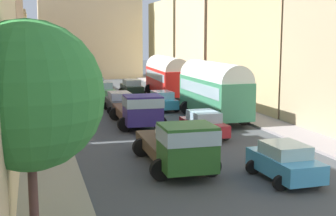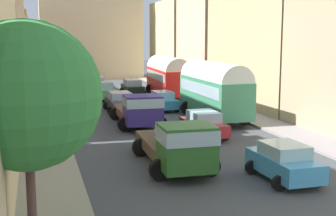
{
  "view_description": "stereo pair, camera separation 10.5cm",
  "coord_description": "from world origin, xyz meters",
  "px_view_note": "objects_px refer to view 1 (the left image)",
  "views": [
    {
      "loc": [
        -7.75,
        -6.55,
        5.91
      ],
      "look_at": [
        0.0,
        20.26,
        1.57
      ],
      "focal_mm": 49.77,
      "sensor_mm": 36.0,
      "label": 1
    },
    {
      "loc": [
        -7.65,
        -6.58,
        5.91
      ],
      "look_at": [
        0.0,
        20.26,
        1.57
      ],
      "focal_mm": 49.77,
      "sensor_mm": 36.0,
      "label": 2
    }
  ],
  "objects_px": {
    "car_2": "(96,84)",
    "pedestrian_1": "(55,127)",
    "cargo_truck_1": "(139,109)",
    "pedestrian_0": "(56,132)",
    "car_3": "(285,162)",
    "car_4": "(204,124)",
    "car_1": "(102,91)",
    "cargo_truck_0": "(179,144)",
    "car_5": "(162,101)",
    "parked_bus_0": "(214,88)",
    "car_6": "(132,87)",
    "parked_bus_1": "(167,75)",
    "car_0": "(120,102)"
  },
  "relations": [
    {
      "from": "car_2",
      "to": "pedestrian_1",
      "type": "bearing_deg",
      "value": -102.33
    },
    {
      "from": "cargo_truck_1",
      "to": "pedestrian_0",
      "type": "distance_m",
      "value": 7.33
    },
    {
      "from": "car_3",
      "to": "car_4",
      "type": "bearing_deg",
      "value": 91.95
    },
    {
      "from": "car_1",
      "to": "pedestrian_1",
      "type": "bearing_deg",
      "value": -106.02
    },
    {
      "from": "cargo_truck_1",
      "to": "car_1",
      "type": "height_order",
      "value": "cargo_truck_1"
    },
    {
      "from": "cargo_truck_0",
      "to": "car_5",
      "type": "relative_size",
      "value": 1.84
    },
    {
      "from": "cargo_truck_0",
      "to": "pedestrian_0",
      "type": "xyz_separation_m",
      "value": [
        -4.98,
        5.27,
        -0.22
      ]
    },
    {
      "from": "car_2",
      "to": "car_4",
      "type": "height_order",
      "value": "car_4"
    },
    {
      "from": "parked_bus_0",
      "to": "pedestrian_0",
      "type": "height_order",
      "value": "parked_bus_0"
    },
    {
      "from": "cargo_truck_1",
      "to": "pedestrian_1",
      "type": "height_order",
      "value": "cargo_truck_1"
    },
    {
      "from": "car_2",
      "to": "car_6",
      "type": "relative_size",
      "value": 1.04
    },
    {
      "from": "parked_bus_1",
      "to": "car_1",
      "type": "distance_m",
      "value": 6.49
    },
    {
      "from": "cargo_truck_1",
      "to": "car_3",
      "type": "relative_size",
      "value": 1.83
    },
    {
      "from": "parked_bus_1",
      "to": "car_1",
      "type": "height_order",
      "value": "parked_bus_1"
    },
    {
      "from": "cargo_truck_0",
      "to": "parked_bus_0",
      "type": "bearing_deg",
      "value": 61.64
    },
    {
      "from": "cargo_truck_0",
      "to": "pedestrian_0",
      "type": "bearing_deg",
      "value": 133.39
    },
    {
      "from": "parked_bus_0",
      "to": "car_3",
      "type": "height_order",
      "value": "parked_bus_0"
    },
    {
      "from": "car_3",
      "to": "pedestrian_0",
      "type": "height_order",
      "value": "pedestrian_0"
    },
    {
      "from": "parked_bus_0",
      "to": "pedestrian_1",
      "type": "height_order",
      "value": "parked_bus_0"
    },
    {
      "from": "parked_bus_0",
      "to": "cargo_truck_0",
      "type": "height_order",
      "value": "parked_bus_0"
    },
    {
      "from": "parked_bus_1",
      "to": "pedestrian_1",
      "type": "distance_m",
      "value": 21.2
    },
    {
      "from": "car_4",
      "to": "pedestrian_0",
      "type": "xyz_separation_m",
      "value": [
        -8.48,
        -0.95,
        0.23
      ]
    },
    {
      "from": "car_2",
      "to": "car_5",
      "type": "height_order",
      "value": "car_5"
    },
    {
      "from": "parked_bus_0",
      "to": "car_4",
      "type": "bearing_deg",
      "value": -117.13
    },
    {
      "from": "car_1",
      "to": "pedestrian_1",
      "type": "relative_size",
      "value": 2.58
    },
    {
      "from": "car_5",
      "to": "cargo_truck_0",
      "type": "bearing_deg",
      "value": -103.01
    },
    {
      "from": "parked_bus_0",
      "to": "cargo_truck_1",
      "type": "relative_size",
      "value": 1.23
    },
    {
      "from": "pedestrian_1",
      "to": "car_1",
      "type": "bearing_deg",
      "value": 73.98
    },
    {
      "from": "cargo_truck_1",
      "to": "car_6",
      "type": "height_order",
      "value": "cargo_truck_1"
    },
    {
      "from": "car_4",
      "to": "car_6",
      "type": "distance_m",
      "value": 20.5
    },
    {
      "from": "car_0",
      "to": "car_3",
      "type": "height_order",
      "value": "same"
    },
    {
      "from": "parked_bus_1",
      "to": "car_0",
      "type": "xyz_separation_m",
      "value": [
        -6.01,
        -7.55,
        -1.38
      ]
    },
    {
      "from": "parked_bus_0",
      "to": "car_6",
      "type": "relative_size",
      "value": 1.99
    },
    {
      "from": "car_5",
      "to": "car_6",
      "type": "bearing_deg",
      "value": 92.03
    },
    {
      "from": "car_6",
      "to": "pedestrian_0",
      "type": "xyz_separation_m",
      "value": [
        -8.43,
        -21.45,
        0.21
      ]
    },
    {
      "from": "parked_bus_0",
      "to": "car_0",
      "type": "xyz_separation_m",
      "value": [
        -5.83,
        5.2,
        -1.49
      ]
    },
    {
      "from": "pedestrian_0",
      "to": "car_3",
      "type": "bearing_deg",
      "value": -41.48
    },
    {
      "from": "car_1",
      "to": "pedestrian_0",
      "type": "xyz_separation_m",
      "value": [
        -5.05,
        -18.89,
        0.17
      ]
    },
    {
      "from": "pedestrian_0",
      "to": "car_4",
      "type": "bearing_deg",
      "value": 6.37
    },
    {
      "from": "car_0",
      "to": "car_1",
      "type": "xyz_separation_m",
      "value": [
        -0.33,
        7.43,
        0.04
      ]
    },
    {
      "from": "parked_bus_1",
      "to": "car_2",
      "type": "height_order",
      "value": "parked_bus_1"
    },
    {
      "from": "cargo_truck_0",
      "to": "car_0",
      "type": "height_order",
      "value": "cargo_truck_0"
    },
    {
      "from": "car_2",
      "to": "pedestrian_0",
      "type": "xyz_separation_m",
      "value": [
        -5.38,
        -25.96,
        0.23
      ]
    },
    {
      "from": "parked_bus_0",
      "to": "car_5",
      "type": "xyz_separation_m",
      "value": [
        -2.42,
        4.95,
        -1.5
      ]
    },
    {
      "from": "cargo_truck_0",
      "to": "car_1",
      "type": "xyz_separation_m",
      "value": [
        0.07,
        24.16,
        -0.39
      ]
    },
    {
      "from": "parked_bus_0",
      "to": "car_1",
      "type": "xyz_separation_m",
      "value": [
        -6.16,
        12.63,
        -1.44
      ]
    },
    {
      "from": "pedestrian_0",
      "to": "cargo_truck_0",
      "type": "bearing_deg",
      "value": -46.61
    },
    {
      "from": "car_1",
      "to": "car_3",
      "type": "xyz_separation_m",
      "value": [
        3.73,
        -26.65,
        -0.04
      ]
    },
    {
      "from": "parked_bus_1",
      "to": "parked_bus_0",
      "type": "bearing_deg",
      "value": -90.84
    },
    {
      "from": "car_3",
      "to": "car_5",
      "type": "distance_m",
      "value": 18.98
    }
  ]
}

